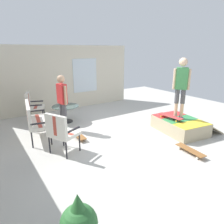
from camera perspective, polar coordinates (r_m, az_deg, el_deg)
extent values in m
cube|color=beige|center=(6.16, 5.33, -6.83)|extent=(12.00, 12.00, 0.10)
cube|color=beige|center=(8.78, -13.09, 9.12)|extent=(0.20, 6.00, 2.59)
cube|color=silver|center=(9.03, -7.46, 9.99)|extent=(0.03, 1.10, 1.40)
cube|color=tan|center=(6.62, 18.11, -3.56)|extent=(1.66, 1.27, 0.40)
cube|color=yellow|center=(6.22, 21.42, -3.20)|extent=(0.63, 1.07, 0.01)
cube|color=#338C4C|center=(6.55, 18.28, -1.87)|extent=(0.63, 1.07, 0.01)
cube|color=red|center=(6.91, 15.45, -0.67)|extent=(0.63, 1.07, 0.01)
cylinder|color=#B2B2B7|center=(6.24, 14.89, -2.80)|extent=(1.44, 0.27, 0.05)
cube|color=tan|center=(7.16, 22.67, -2.68)|extent=(1.54, 0.79, 0.34)
cylinder|color=black|center=(5.69, -16.47, -6.60)|extent=(0.04, 0.04, 0.44)
cylinder|color=black|center=(6.77, -17.88, -2.89)|extent=(0.04, 0.04, 0.44)
cylinder|color=black|center=(5.66, -21.20, -7.20)|extent=(0.04, 0.04, 0.44)
cylinder|color=black|center=(6.75, -21.83, -3.38)|extent=(0.04, 0.04, 0.44)
cube|color=silver|center=(6.12, -19.62, -2.59)|extent=(1.33, 0.76, 0.08)
cube|color=#B74738|center=(6.11, -19.66, -2.22)|extent=(1.21, 0.31, 0.00)
cube|color=silver|center=(6.03, -22.11, -0.26)|extent=(1.25, 0.29, 0.50)
cube|color=#B74738|center=(6.03, -22.11, -0.26)|extent=(0.11, 0.10, 0.46)
cube|color=black|center=(5.50, -19.22, -2.97)|extent=(0.12, 0.47, 0.04)
cube|color=black|center=(6.65, -20.23, 0.32)|extent=(0.12, 0.47, 0.04)
cylinder|color=black|center=(7.42, -18.48, -1.23)|extent=(0.04, 0.04, 0.44)
cylinder|color=black|center=(7.94, -18.24, -0.05)|extent=(0.04, 0.04, 0.44)
cylinder|color=black|center=(7.48, -22.07, -1.48)|extent=(0.04, 0.04, 0.44)
cylinder|color=black|center=(7.99, -21.59, -0.29)|extent=(0.04, 0.04, 0.44)
cube|color=silver|center=(7.63, -20.29, 1.12)|extent=(0.77, 0.73, 0.08)
cube|color=#B74738|center=(7.62, -20.32, 1.42)|extent=(0.58, 0.29, 0.00)
cube|color=silver|center=(7.59, -22.27, 3.09)|extent=(0.61, 0.28, 0.50)
cube|color=#B74738|center=(7.59, -22.27, 3.09)|extent=(0.12, 0.11, 0.46)
cube|color=black|center=(7.31, -20.63, 1.72)|extent=(0.20, 0.46, 0.04)
cube|color=black|center=(7.87, -20.21, 2.80)|extent=(0.20, 0.46, 0.04)
cylinder|color=black|center=(5.20, -8.96, -8.34)|extent=(0.04, 0.04, 0.44)
cylinder|color=black|center=(5.54, -13.31, -6.99)|extent=(0.04, 0.04, 0.44)
cylinder|color=black|center=(4.89, -12.50, -10.28)|extent=(0.04, 0.04, 0.44)
cylinder|color=black|center=(5.25, -16.88, -8.69)|extent=(0.04, 0.04, 0.44)
cube|color=silver|center=(5.11, -13.12, -5.90)|extent=(0.80, 0.76, 0.08)
cube|color=#B74738|center=(5.09, -13.15, -5.46)|extent=(0.57, 0.34, 0.00)
cube|color=silver|center=(4.85, -15.26, -3.62)|extent=(0.59, 0.34, 0.50)
cube|color=#B74738|center=(4.85, -15.26, -3.62)|extent=(0.13, 0.12, 0.46)
cube|color=black|center=(4.86, -10.76, -4.90)|extent=(0.24, 0.44, 0.04)
cube|color=black|center=(5.24, -15.54, -3.59)|extent=(0.24, 0.44, 0.04)
cylinder|color=black|center=(7.30, -12.62, -0.59)|extent=(0.06, 0.06, 0.55)
cylinder|color=black|center=(7.38, -12.49, -2.52)|extent=(0.44, 0.44, 0.03)
cylinder|color=#425651|center=(7.22, -12.77, 1.57)|extent=(0.90, 0.90, 0.02)
cube|color=silver|center=(6.60, -12.65, -4.80)|extent=(0.15, 0.25, 0.05)
cylinder|color=tan|center=(6.52, -12.78, -2.95)|extent=(0.10, 0.10, 0.40)
cylinder|color=#4C4C51|center=(6.40, -13.01, 0.44)|extent=(0.13, 0.13, 0.40)
cube|color=silver|center=(6.74, -13.38, -4.39)|extent=(0.15, 0.25, 0.05)
cylinder|color=tan|center=(6.66, -13.51, -2.57)|extent=(0.10, 0.10, 0.40)
cylinder|color=#4C4C51|center=(6.54, -13.75, 0.75)|extent=(0.13, 0.13, 0.40)
cube|color=red|center=(6.35, -13.69, 4.91)|extent=(0.34, 0.23, 0.59)
sphere|color=tan|center=(6.28, -13.97, 8.85)|extent=(0.23, 0.23, 0.23)
cylinder|color=tan|center=(6.19, -12.77, 4.47)|extent=(0.08, 0.08, 0.56)
cylinder|color=tan|center=(6.53, -14.54, 4.99)|extent=(0.08, 0.08, 0.56)
cube|color=navy|center=(6.57, 17.02, -1.42)|extent=(0.24, 0.25, 0.05)
cylinder|color=beige|center=(6.50, 17.20, 0.56)|extent=(0.10, 0.10, 0.42)
cylinder|color=#4C4C51|center=(6.40, 17.53, 4.20)|extent=(0.13, 0.13, 0.42)
cube|color=navy|center=(6.58, 18.50, -1.53)|extent=(0.24, 0.25, 0.05)
cylinder|color=beige|center=(6.51, 18.69, 0.45)|extent=(0.10, 0.10, 0.42)
cylinder|color=#4C4C51|center=(6.41, 19.04, 4.07)|extent=(0.13, 0.13, 0.42)
cube|color=#3F8C4C|center=(6.32, 18.73, 8.77)|extent=(0.36, 0.35, 0.63)
sphere|color=beige|center=(6.28, 19.13, 12.94)|extent=(0.24, 0.24, 0.24)
cylinder|color=beige|center=(6.31, 16.88, 8.74)|extent=(0.08, 0.08, 0.59)
cylinder|color=beige|center=(6.34, 20.53, 8.43)|extent=(0.08, 0.08, 0.59)
cube|color=brown|center=(5.99, -9.39, -6.19)|extent=(0.81, 0.23, 0.02)
cylinder|color=silver|center=(6.28, -9.68, -5.72)|extent=(0.06, 0.03, 0.06)
cylinder|color=silver|center=(6.23, -11.05, -6.00)|extent=(0.06, 0.03, 0.06)
cylinder|color=silver|center=(5.81, -7.55, -7.58)|extent=(0.06, 0.03, 0.06)
cylinder|color=silver|center=(5.75, -9.02, -7.90)|extent=(0.06, 0.03, 0.06)
cube|color=brown|center=(5.42, 20.82, -9.75)|extent=(0.82, 0.28, 0.02)
cylinder|color=silver|center=(5.66, 19.18, -9.11)|extent=(0.06, 0.04, 0.06)
cylinder|color=silver|center=(5.55, 18.03, -9.51)|extent=(0.06, 0.04, 0.06)
cylinder|color=silver|center=(5.35, 23.58, -11.22)|extent=(0.06, 0.04, 0.06)
cylinder|color=silver|center=(5.23, 22.45, -11.72)|extent=(0.06, 0.04, 0.06)
cube|color=#B23838|center=(6.42, 15.81, -1.10)|extent=(0.81, 0.24, 0.01)
cylinder|color=gold|center=(6.66, 14.31, -0.91)|extent=(0.06, 0.03, 0.06)
cylinder|color=gold|center=(6.54, 13.42, -1.17)|extent=(0.06, 0.03, 0.06)
cylinder|color=gold|center=(6.35, 18.19, -2.14)|extent=(0.06, 0.03, 0.06)
cylinder|color=gold|center=(6.22, 17.32, -2.44)|extent=(0.06, 0.03, 0.06)
sphere|color=#2D6B33|center=(2.71, -9.14, -28.10)|extent=(0.44, 0.44, 0.44)
cone|color=#2D6B33|center=(2.53, -9.44, -23.92)|extent=(0.24, 0.24, 0.28)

